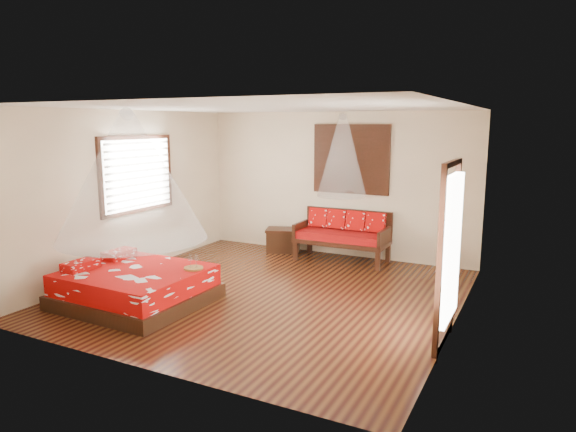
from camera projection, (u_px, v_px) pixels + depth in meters
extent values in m
cube|color=black|center=(268.00, 294.00, 7.88)|extent=(5.50, 5.50, 0.02)
cube|color=silver|center=(267.00, 107.00, 7.38)|extent=(5.50, 5.50, 0.02)
cube|color=beige|center=(128.00, 192.00, 8.86)|extent=(0.02, 5.50, 2.80)
cube|color=beige|center=(461.00, 219.00, 6.40)|extent=(0.02, 5.50, 2.80)
cube|color=beige|center=(336.00, 184.00, 10.05)|extent=(5.50, 0.02, 2.80)
cube|color=beige|center=(136.00, 240.00, 5.21)|extent=(5.50, 0.02, 2.80)
cube|color=black|center=(137.00, 296.00, 7.44)|extent=(1.96, 1.78, 0.20)
cube|color=#AC0705|center=(136.00, 280.00, 7.40)|extent=(1.86, 1.68, 0.30)
cube|color=#AC0705|center=(81.00, 265.00, 7.36)|extent=(0.28, 0.51, 0.13)
cube|color=#AC0705|center=(119.00, 254.00, 7.99)|extent=(0.28, 0.51, 0.13)
cube|color=black|center=(296.00, 249.00, 9.79)|extent=(0.08, 0.08, 0.42)
cube|color=black|center=(378.00, 259.00, 9.07)|extent=(0.08, 0.08, 0.42)
cube|color=black|center=(310.00, 242.00, 10.37)|extent=(0.08, 0.08, 0.42)
cube|color=black|center=(388.00, 251.00, 9.65)|extent=(0.08, 0.08, 0.42)
cube|color=black|center=(342.00, 241.00, 9.69)|extent=(1.74, 0.77, 0.08)
cube|color=maroon|center=(342.00, 236.00, 9.67)|extent=(1.68, 0.71, 0.14)
cube|color=black|center=(348.00, 223.00, 9.94)|extent=(1.74, 0.06, 0.55)
cube|color=black|center=(302.00, 229.00, 10.03)|extent=(0.06, 0.77, 0.30)
cube|color=black|center=(385.00, 237.00, 9.29)|extent=(0.06, 0.77, 0.30)
cube|color=#AC0705|center=(318.00, 218.00, 10.08)|extent=(0.37, 0.19, 0.38)
cube|color=#AC0705|center=(337.00, 220.00, 9.91)|extent=(0.37, 0.19, 0.38)
cube|color=#AC0705|center=(356.00, 221.00, 9.74)|extent=(0.37, 0.19, 0.38)
cube|color=#AC0705|center=(376.00, 223.00, 9.57)|extent=(0.37, 0.19, 0.38)
cube|color=black|center=(283.00, 241.00, 10.44)|extent=(0.76, 0.65, 0.42)
cube|color=black|center=(283.00, 230.00, 10.40)|extent=(0.81, 0.70, 0.05)
cube|color=black|center=(351.00, 159.00, 9.79)|extent=(1.52, 0.06, 1.32)
cube|color=black|center=(351.00, 159.00, 9.78)|extent=(1.35, 0.04, 1.10)
cube|color=black|center=(137.00, 174.00, 8.96)|extent=(0.08, 1.74, 1.34)
cube|color=silver|center=(139.00, 174.00, 8.94)|extent=(0.04, 1.54, 1.10)
cube|color=black|center=(447.00, 256.00, 5.96)|extent=(0.08, 1.02, 2.16)
cube|color=white|center=(446.00, 248.00, 5.95)|extent=(0.03, 0.82, 1.70)
cylinder|color=brown|center=(194.00, 268.00, 7.39)|extent=(0.28, 0.28, 0.03)
cone|color=white|center=(130.00, 176.00, 7.13)|extent=(2.09, 2.09, 1.80)
cone|color=white|center=(342.00, 155.00, 9.36)|extent=(0.91, 0.91, 1.50)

